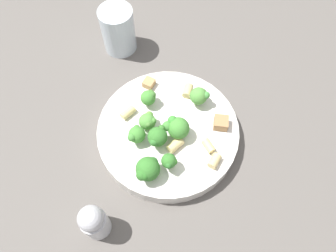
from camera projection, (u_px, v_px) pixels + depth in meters
The scene contains 19 objects.
ground_plane at pixel (168, 137), 0.58m from camera, with size 2.00×2.00×0.00m, color #5B5651.
pasta_bowl at pixel (168, 132), 0.57m from camera, with size 0.24×0.24×0.03m.
broccoli_floret_0 at pixel (148, 120), 0.54m from camera, with size 0.03×0.03×0.03m.
broccoli_floret_1 at pixel (199, 96), 0.56m from camera, with size 0.03×0.03×0.04m.
broccoli_floret_2 at pixel (136, 135), 0.53m from camera, with size 0.03×0.03×0.03m.
broccoli_floret_3 at pixel (147, 169), 0.50m from camera, with size 0.04×0.04×0.04m.
broccoli_floret_4 at pixel (158, 136), 0.52m from camera, with size 0.03×0.04×0.04m.
broccoli_floret_5 at pixel (177, 128), 0.53m from camera, with size 0.04×0.04×0.04m.
broccoli_floret_6 at pixel (149, 97), 0.56m from camera, with size 0.03×0.03×0.03m.
broccoli_floret_7 at pixel (169, 162), 0.50m from camera, with size 0.03×0.03×0.04m.
rigatoni_0 at pixel (175, 145), 0.53m from camera, with size 0.02×0.02×0.03m, color #E0C67F.
rigatoni_1 at pixel (188, 91), 0.58m from camera, with size 0.02×0.02×0.02m, color #E0C67F.
rigatoni_2 at pixel (128, 113), 0.56m from camera, with size 0.01×0.01×0.03m, color #E0C67F.
rigatoni_3 at pixel (215, 161), 0.52m from camera, with size 0.02×0.02×0.02m, color #E0C67F.
rigatoni_4 at pixel (209, 146), 0.53m from camera, with size 0.01×0.01×0.02m, color #E0C67F.
chicken_chunk_0 at pixel (221, 123), 0.55m from camera, with size 0.02×0.02×0.02m, color #A87A4C.
chicken_chunk_1 at pixel (149, 83), 0.59m from camera, with size 0.02×0.02×0.01m, color tan.
drinking_glass at pixel (119, 32), 0.64m from camera, with size 0.07×0.07×0.09m.
pepper_shaker at pixel (94, 222), 0.47m from camera, with size 0.04×0.04×0.08m.
Camera 1 is at (-0.03, 0.25, 0.52)m, focal length 35.00 mm.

